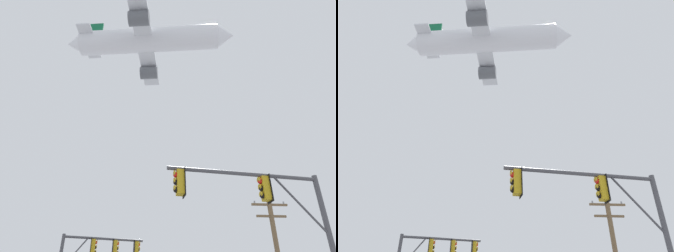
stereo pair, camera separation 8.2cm
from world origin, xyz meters
The scene contains 2 objects.
signal_pole_near centered at (3.93, 7.25, 4.79)m, with size 5.92×0.98×6.38m.
airplane centered at (-1.35, 37.10, 45.04)m, with size 30.56×23.61×8.32m.
Camera 1 is at (-0.54, -3.65, 1.50)m, focal length 33.90 mm.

